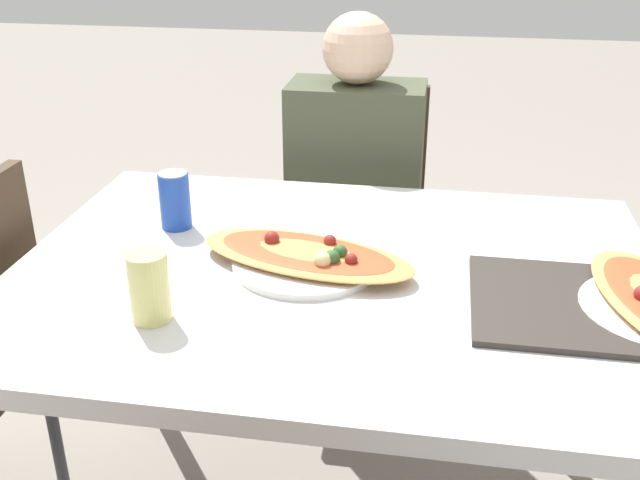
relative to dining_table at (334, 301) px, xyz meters
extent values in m
cube|color=silver|center=(0.00, 0.00, 0.05)|extent=(1.25, 0.93, 0.04)
cylinder|color=#99999E|center=(-0.57, 0.41, -0.33)|extent=(0.05, 0.05, 0.71)
cylinder|color=#99999E|center=(0.57, 0.41, -0.33)|extent=(0.05, 0.05, 0.71)
cube|color=#3F2D1E|center=(-0.04, 0.72, -0.25)|extent=(0.40, 0.40, 0.04)
cube|color=#3F2D1E|center=(-0.04, 0.91, 0.00)|extent=(0.38, 0.03, 0.45)
cylinder|color=#38383D|center=(0.13, 0.55, -0.47)|extent=(0.03, 0.03, 0.41)
cylinder|color=#38383D|center=(-0.21, 0.55, -0.47)|extent=(0.03, 0.03, 0.41)
cylinder|color=#38383D|center=(0.13, 0.89, -0.47)|extent=(0.03, 0.03, 0.41)
cylinder|color=#38383D|center=(-0.21, 0.89, -0.47)|extent=(0.03, 0.03, 0.41)
cylinder|color=#38383D|center=(-0.72, 0.08, -0.47)|extent=(0.03, 0.03, 0.41)
cylinder|color=#2D2D38|center=(0.04, 0.61, -0.45)|extent=(0.10, 0.10, 0.45)
cylinder|color=#2D2D38|center=(-0.13, 0.61, -0.45)|extent=(0.10, 0.10, 0.45)
cube|color=#474C38|center=(-0.04, 0.69, 0.02)|extent=(0.37, 0.20, 0.50)
sphere|color=beige|center=(-0.04, 0.69, 0.36)|extent=(0.19, 0.19, 0.19)
cylinder|color=white|center=(-0.06, 0.01, 0.08)|extent=(0.29, 0.29, 0.01)
ellipsoid|color=tan|center=(-0.06, 0.01, 0.09)|extent=(0.47, 0.29, 0.02)
ellipsoid|color=#C14C28|center=(-0.06, 0.01, 0.10)|extent=(0.39, 0.23, 0.01)
sphere|color=maroon|center=(-0.13, 0.04, 0.11)|extent=(0.03, 0.03, 0.03)
sphere|color=#335928|center=(0.00, -0.03, 0.11)|extent=(0.03, 0.03, 0.03)
sphere|color=#335928|center=(0.01, 0.00, 0.11)|extent=(0.03, 0.03, 0.03)
sphere|color=beige|center=(-0.02, -0.04, 0.11)|extent=(0.03, 0.03, 0.03)
sphere|color=maroon|center=(-0.02, 0.05, 0.11)|extent=(0.03, 0.03, 0.03)
sphere|color=maroon|center=(0.04, -0.03, 0.11)|extent=(0.02, 0.02, 0.02)
cylinder|color=#1E47B2|center=(-0.37, 0.14, 0.13)|extent=(0.07, 0.07, 0.12)
cylinder|color=silver|center=(-0.37, 0.14, 0.19)|extent=(0.06, 0.06, 0.00)
cylinder|color=#E0DB7F|center=(-0.28, -0.23, 0.13)|extent=(0.07, 0.07, 0.13)
cube|color=#332D28|center=(0.48, -0.07, 0.08)|extent=(0.43, 0.32, 0.01)
camera|label=1|loc=(0.19, -1.28, 0.74)|focal=42.00mm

